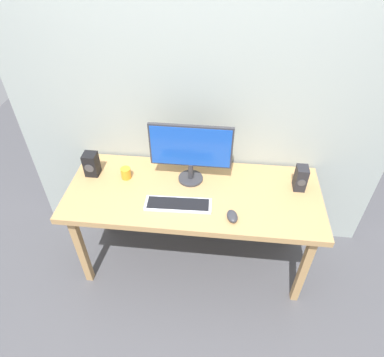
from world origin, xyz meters
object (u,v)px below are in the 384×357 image
at_px(keyboard_primary, 178,204).
at_px(speaker_left, 91,164).
at_px(monitor, 191,150).
at_px(mouse, 232,216).
at_px(desk, 193,199).
at_px(coffee_mug, 126,173).
at_px(speaker_right, 301,178).

distance_m(keyboard_primary, speaker_left, 0.72).
xyz_separation_m(monitor, mouse, (0.30, -0.36, -0.24)).
height_order(desk, monitor, monitor).
bearing_deg(desk, keyboard_primary, -121.19).
bearing_deg(desk, monitor, 103.74).
relative_size(keyboard_primary, speaker_left, 2.53).
bearing_deg(keyboard_primary, coffee_mug, 149.61).
bearing_deg(keyboard_primary, desk, 58.81).
distance_m(mouse, speaker_left, 1.08).
distance_m(mouse, speaker_right, 0.57).
distance_m(desk, monitor, 0.35).
bearing_deg(coffee_mug, desk, -11.08).
height_order(desk, speaker_right, speaker_right).
distance_m(desk, speaker_left, 0.78).
relative_size(monitor, speaker_left, 3.20).
relative_size(desk, speaker_right, 9.80).
distance_m(keyboard_primary, speaker_right, 0.86).
height_order(monitor, speaker_right, monitor).
xyz_separation_m(mouse, coffee_mug, (-0.77, 0.32, 0.02)).
xyz_separation_m(keyboard_primary, speaker_right, (0.81, 0.26, 0.08)).
xyz_separation_m(desk, speaker_right, (0.73, 0.12, 0.16)).
xyz_separation_m(keyboard_primary, speaker_left, (-0.66, 0.26, 0.08)).
bearing_deg(speaker_left, speaker_right, 0.04).
bearing_deg(mouse, speaker_right, 23.58).
xyz_separation_m(monitor, keyboard_primary, (-0.05, -0.28, -0.25)).
relative_size(monitor, keyboard_primary, 1.26).
relative_size(desk, monitor, 3.13).
xyz_separation_m(keyboard_primary, coffee_mug, (-0.41, 0.24, 0.03)).
bearing_deg(coffee_mug, mouse, -22.54).
relative_size(keyboard_primary, speaker_right, 2.48).
distance_m(desk, mouse, 0.36).
xyz_separation_m(desk, monitor, (-0.03, 0.14, 0.33)).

